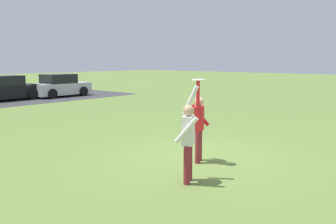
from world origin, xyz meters
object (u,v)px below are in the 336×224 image
(person_defender, at_px, (188,137))
(frisbee_disc, at_px, (198,80))
(parked_car_black, at_px, (6,89))
(person_catcher, at_px, (199,124))
(parked_car_silver, at_px, (60,86))

(person_defender, distance_m, frisbee_disc, 1.72)
(frisbee_disc, relative_size, parked_car_black, 0.07)
(person_catcher, xyz_separation_m, frisbee_disc, (-0.20, -0.10, 1.11))
(person_defender, height_order, frisbee_disc, frisbee_disc)
(person_catcher, xyz_separation_m, parked_car_black, (2.98, 17.37, -0.25))
(person_catcher, bearing_deg, parked_car_silver, -138.86)
(frisbee_disc, bearing_deg, parked_car_silver, 68.11)
(person_defender, bearing_deg, person_catcher, 0.00)
(person_catcher, bearing_deg, parked_car_black, -127.16)
(frisbee_disc, height_order, parked_car_silver, frisbee_disc)
(person_defender, xyz_separation_m, parked_car_black, (4.34, 18.08, -0.25))
(parked_car_silver, bearing_deg, frisbee_disc, -113.62)
(person_catcher, relative_size, parked_car_black, 0.50)
(frisbee_disc, relative_size, parked_car_silver, 0.07)
(frisbee_disc, bearing_deg, person_defender, -152.57)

